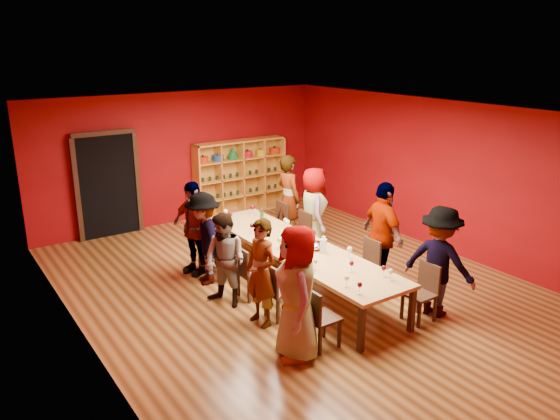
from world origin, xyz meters
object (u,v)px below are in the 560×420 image
at_px(chair_person_right_1, 367,263).
at_px(person_right_4, 289,199).
at_px(person_left_3, 204,239).
at_px(person_right_3, 314,211).
at_px(chair_person_left_0, 318,315).
at_px(chair_person_right_4, 278,221).
at_px(chair_person_left_1, 276,288).
at_px(wine_bottle, 262,216).
at_px(person_left_4, 194,228).
at_px(person_right_1, 383,235).
at_px(shelving_unit, 240,173).
at_px(chair_person_left_4, 207,244).
at_px(person_left_0, 297,293).
at_px(chair_person_left_2, 248,270).
at_px(person_right_0, 439,262).
at_px(person_left_2, 225,261).
at_px(tasting_table, 297,249).
at_px(person_left_1, 261,273).
at_px(chair_person_left_3, 220,252).
at_px(spittoon_bowl, 315,245).
at_px(chair_person_right_0, 423,289).
at_px(chair_person_right_3, 301,232).

bearing_deg(chair_person_right_1, person_right_4, 84.09).
xyz_separation_m(person_left_3, person_right_3, (2.44, 0.07, 0.05)).
relative_size(chair_person_left_0, chair_person_right_4, 1.00).
distance_m(chair_person_left_1, person_right_4, 3.42).
height_order(chair_person_right_1, wine_bottle, wine_bottle).
xyz_separation_m(person_left_4, person_right_1, (2.42, -2.31, 0.06)).
bearing_deg(shelving_unit, person_right_4, -94.99).
height_order(chair_person_left_1, chair_person_left_4, same).
bearing_deg(wine_bottle, person_left_0, -114.88).
bearing_deg(person_right_1, shelving_unit, 9.35).
bearing_deg(person_right_3, person_right_4, 25.74).
bearing_deg(chair_person_left_2, person_right_0, -44.54).
relative_size(person_left_0, person_left_2, 1.21).
xyz_separation_m(shelving_unit, person_left_4, (-2.56, -2.77, -0.12)).
bearing_deg(tasting_table, person_left_1, -148.15).
bearing_deg(person_left_2, chair_person_left_1, 5.42).
xyz_separation_m(chair_person_left_3, spittoon_bowl, (1.07, -1.33, 0.32)).
distance_m(person_left_2, person_left_3, 0.97).
height_order(chair_person_left_0, chair_person_left_4, same).
bearing_deg(chair_person_right_1, chair_person_left_1, 179.28).
distance_m(chair_person_right_4, person_right_4, 0.52).
distance_m(person_left_1, person_right_1, 2.44).
relative_size(person_left_0, chair_person_right_0, 2.08).
bearing_deg(spittoon_bowl, chair_person_left_1, -156.88).
bearing_deg(wine_bottle, chair_person_right_0, -78.62).
relative_size(person_right_0, person_right_4, 0.93).
bearing_deg(person_right_1, person_left_1, 100.43).
bearing_deg(tasting_table, chair_person_left_1, -141.13).
distance_m(person_right_0, chair_person_right_3, 3.16).
bearing_deg(person_left_0, chair_person_left_2, -169.12).
relative_size(person_left_4, person_right_0, 0.99).
distance_m(chair_person_left_0, spittoon_bowl, 1.85).
relative_size(chair_person_left_3, person_right_1, 0.48).
bearing_deg(person_left_4, chair_person_right_0, 13.55).
height_order(person_left_1, person_right_1, person_right_1).
height_order(chair_person_left_3, person_left_3, person_left_3).
distance_m(person_left_1, chair_person_left_4, 2.32).
xyz_separation_m(person_left_4, wine_bottle, (1.38, -0.11, -0.01)).
distance_m(person_left_2, person_left_4, 1.46).
relative_size(chair_person_left_1, chair_person_right_0, 1.00).
bearing_deg(shelving_unit, chair_person_left_1, -114.54).
height_order(chair_person_left_1, chair_person_right_1, same).
bearing_deg(chair_person_left_1, chair_person_right_4, 55.71).
height_order(shelving_unit, chair_person_left_2, shelving_unit).
bearing_deg(person_right_3, chair_person_left_1, 154.77).
distance_m(shelving_unit, chair_person_right_1, 5.12).
height_order(chair_person_left_0, person_right_4, person_right_4).
relative_size(tasting_table, chair_person_left_0, 5.06).
relative_size(chair_person_left_0, chair_person_left_1, 1.00).
bearing_deg(chair_person_left_0, person_left_1, 104.93).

